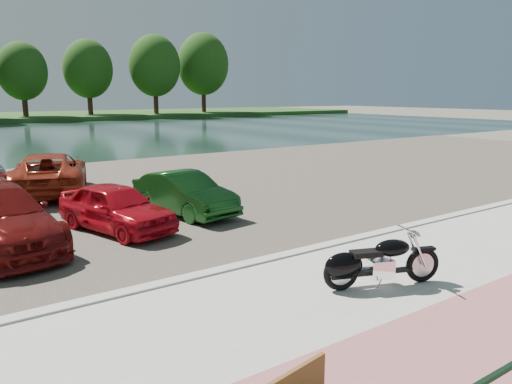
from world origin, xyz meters
The scene contains 10 objects.
ground centered at (0.00, 0.00, 0.00)m, with size 200.00×200.00×0.00m, color #595447.
promenade centered at (0.00, -1.00, 0.05)m, with size 60.00×6.00×0.10m, color #ADAAA3.
kerb centered at (0.00, 2.00, 0.07)m, with size 60.00×0.30×0.14m, color #ADAAA3.
parking_lot centered at (0.00, 11.00, 0.02)m, with size 60.00×18.00×0.04m, color #3E3932.
river centered at (0.00, 40.00, 0.00)m, with size 120.00×40.00×0.00m, color #1B312C.
far_trees centered at (4.36, 65.79, 7.49)m, with size 70.25×10.68×12.52m.
motorcycle centered at (-0.94, -0.34, 0.56)m, with size 2.23×1.09×1.05m.
car_4 centered at (-3.32, 6.31, 0.67)m, with size 1.49×3.71×1.26m, color #AD0B18.
car_5 centered at (-1.00, 6.95, 0.67)m, with size 1.33×3.81×1.26m, color #0F3912.
car_10 centered at (-3.56, 12.49, 0.79)m, with size 2.48×5.37×1.49m, color #9A2E19.
Camera 1 is at (-7.68, -6.19, 3.61)m, focal length 35.00 mm.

